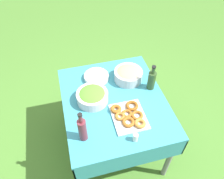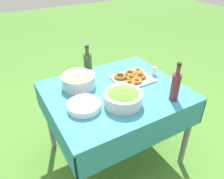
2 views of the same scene
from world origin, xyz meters
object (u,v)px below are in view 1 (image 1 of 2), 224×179
(plate_stack, at_px, (96,77))
(wine_bottle, at_px, (82,129))
(olive_oil_bottle, at_px, (152,80))
(salad_bowl, at_px, (92,96))
(pasta_bowl, at_px, (128,74))
(donut_platter, at_px, (129,115))

(plate_stack, relative_size, wine_bottle, 0.79)
(plate_stack, xyz_separation_m, wine_bottle, (0.64, -0.24, 0.10))
(olive_oil_bottle, bearing_deg, plate_stack, -118.04)
(salad_bowl, distance_m, pasta_bowl, 0.44)
(donut_platter, bearing_deg, plate_stack, -162.42)
(pasta_bowl, height_order, olive_oil_bottle, olive_oil_bottle)
(pasta_bowl, height_order, plate_stack, pasta_bowl)
(pasta_bowl, bearing_deg, olive_oil_bottle, 45.89)
(wine_bottle, bearing_deg, olive_oil_bottle, 118.01)
(pasta_bowl, xyz_separation_m, wine_bottle, (0.56, -0.55, 0.06))
(salad_bowl, distance_m, olive_oil_bottle, 0.58)
(salad_bowl, distance_m, donut_platter, 0.38)
(salad_bowl, xyz_separation_m, donut_platter, (0.27, 0.27, -0.04))
(donut_platter, distance_m, plate_stack, 0.57)
(olive_oil_bottle, xyz_separation_m, wine_bottle, (0.39, -0.73, 0.02))
(pasta_bowl, bearing_deg, salad_bowl, -65.07)
(plate_stack, bearing_deg, pasta_bowl, 74.11)
(donut_platter, bearing_deg, pasta_bowl, 163.18)
(salad_bowl, xyz_separation_m, pasta_bowl, (-0.19, 0.40, 0.01))
(pasta_bowl, height_order, wine_bottle, wine_bottle)
(plate_stack, xyz_separation_m, olive_oil_bottle, (0.26, 0.48, 0.08))
(plate_stack, distance_m, wine_bottle, 0.69)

